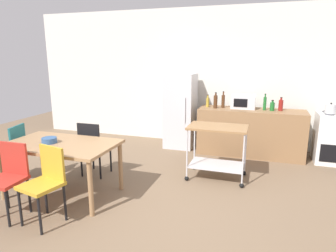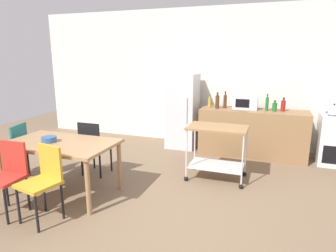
{
  "view_description": "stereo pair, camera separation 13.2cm",
  "coord_description": "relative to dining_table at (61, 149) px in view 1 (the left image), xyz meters",
  "views": [
    {
      "loc": [
        1.11,
        -3.21,
        1.9
      ],
      "look_at": [
        -0.34,
        1.2,
        0.8
      ],
      "focal_mm": 31.59,
      "sensor_mm": 36.0,
      "label": 1
    },
    {
      "loc": [
        1.23,
        -3.17,
        1.9
      ],
      "look_at": [
        -0.34,
        1.2,
        0.8
      ],
      "focal_mm": 31.59,
      "sensor_mm": 36.0,
      "label": 2
    }
  ],
  "objects": [
    {
      "name": "ground_plane",
      "position": [
        1.48,
        0.01,
        -0.67
      ],
      "size": [
        12.0,
        12.0,
        0.0
      ],
      "primitive_type": "plane",
      "color": "brown"
    },
    {
      "name": "back_wall",
      "position": [
        1.48,
        3.21,
        0.78
      ],
      "size": [
        8.4,
        0.12,
        2.9
      ],
      "primitive_type": "cube",
      "color": "silver",
      "rests_on": "ground_plane"
    },
    {
      "name": "kitchen_counter",
      "position": [
        2.38,
        2.61,
        -0.22
      ],
      "size": [
        2.0,
        0.64,
        0.9
      ],
      "primitive_type": "cube",
      "color": "olive",
      "rests_on": "ground_plane"
    },
    {
      "name": "dining_table",
      "position": [
        0.0,
        0.0,
        0.0
      ],
      "size": [
        1.5,
        0.9,
        0.75
      ],
      "color": "#A37A51",
      "rests_on": "ground_plane"
    },
    {
      "name": "chair_black",
      "position": [
        0.04,
        0.72,
        -0.15
      ],
      "size": [
        0.4,
        0.4,
        0.89
      ],
      "rotation": [
        0.0,
        0.0,
        3.14
      ],
      "color": "black",
      "rests_on": "ground_plane"
    },
    {
      "name": "chair_red",
      "position": [
        -0.25,
        -0.66,
        -0.15
      ],
      "size": [
        0.41,
        0.41,
        0.89
      ],
      "rotation": [
        0.0,
        0.0,
        0.03
      ],
      "color": "#B72D23",
      "rests_on": "ground_plane"
    },
    {
      "name": "chair_mustard",
      "position": [
        0.26,
        -0.64,
        -0.15
      ],
      "size": [
        0.47,
        0.47,
        0.89
      ],
      "rotation": [
        0.0,
        0.0,
        -0.21
      ],
      "color": "gold",
      "rests_on": "ground_plane"
    },
    {
      "name": "chair_teal",
      "position": [
        -1.01,
        0.13,
        -0.15
      ],
      "size": [
        0.48,
        0.48,
        0.89
      ],
      "rotation": [
        0.0,
        0.0,
        -1.34
      ],
      "color": "#1E666B",
      "rests_on": "ground_plane"
    },
    {
      "name": "stove_oven",
      "position": [
        3.83,
        2.63,
        -0.22
      ],
      "size": [
        0.6,
        0.61,
        0.92
      ],
      "color": "white",
      "rests_on": "ground_plane"
    },
    {
      "name": "refrigerator",
      "position": [
        0.93,
        2.71,
        0.1
      ],
      "size": [
        0.6,
        0.63,
        1.55
      ],
      "color": "silver",
      "rests_on": "ground_plane"
    },
    {
      "name": "kitchen_cart",
      "position": [
        1.94,
        1.23,
        -0.1
      ],
      "size": [
        0.91,
        0.57,
        0.85
      ],
      "color": "olive",
      "rests_on": "ground_plane"
    },
    {
      "name": "bottle_wine",
      "position": [
        1.51,
        2.67,
        0.33
      ],
      "size": [
        0.06,
        0.06,
        0.25
      ],
      "color": "gold",
      "rests_on": "kitchen_counter"
    },
    {
      "name": "bottle_vinegar",
      "position": [
        1.68,
        2.56,
        0.36
      ],
      "size": [
        0.08,
        0.08,
        0.31
      ],
      "color": "#4C2D19",
      "rests_on": "kitchen_counter"
    },
    {
      "name": "bottle_olive_oil",
      "position": [
        1.82,
        2.66,
        0.36
      ],
      "size": [
        0.07,
        0.07,
        0.33
      ],
      "color": "#4C2D19",
      "rests_on": "kitchen_counter"
    },
    {
      "name": "microwave",
      "position": [
        2.2,
        2.7,
        0.36
      ],
      "size": [
        0.46,
        0.35,
        0.26
      ],
      "color": "silver",
      "rests_on": "kitchen_counter"
    },
    {
      "name": "bottle_soda",
      "position": [
        2.61,
        2.63,
        0.36
      ],
      "size": [
        0.06,
        0.06,
        0.31
      ],
      "color": "#1E6628",
      "rests_on": "kitchen_counter"
    },
    {
      "name": "bottle_sesame_oil",
      "position": [
        2.74,
        2.61,
        0.31
      ],
      "size": [
        0.08,
        0.08,
        0.2
      ],
      "color": "#1E6628",
      "rests_on": "kitchen_counter"
    },
    {
      "name": "bottle_hot_sauce",
      "position": [
        2.89,
        2.66,
        0.34
      ],
      "size": [
        0.08,
        0.08,
        0.26
      ],
      "color": "maroon",
      "rests_on": "kitchen_counter"
    },
    {
      "name": "fruit_bowl",
      "position": [
        -0.15,
        -0.04,
        0.12
      ],
      "size": [
        0.2,
        0.2,
        0.07
      ],
      "primitive_type": "cylinder",
      "color": "#33598C",
      "rests_on": "dining_table"
    },
    {
      "name": "kettle",
      "position": [
        3.71,
        2.53,
        0.33
      ],
      "size": [
        0.24,
        0.17,
        0.19
      ],
      "color": "silver",
      "rests_on": "stove_oven"
    }
  ]
}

